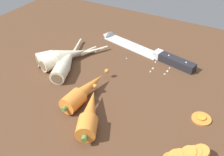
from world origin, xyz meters
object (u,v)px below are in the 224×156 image
at_px(chefs_knife, 142,49).
at_px(whole_carrot_second, 89,114).
at_px(parsnip_mid_right, 65,56).
at_px(carrot_slice_stack, 185,155).
at_px(parsnip_front, 61,58).
at_px(parsnip_back, 60,55).
at_px(carrot_slice_stray_near, 202,118).
at_px(parsnip_mid_left, 66,63).
at_px(whole_carrot, 84,91).

xyz_separation_m(chefs_knife, whole_carrot_second, (0.03, -0.34, 0.01)).
xyz_separation_m(parsnip_mid_right, carrot_slice_stack, (0.41, -0.16, -0.01)).
distance_m(parsnip_front, parsnip_back, 0.02).
height_order(parsnip_front, carrot_slice_stray_near, parsnip_front).
distance_m(chefs_knife, carrot_slice_stack, 0.41).
relative_size(parsnip_mid_left, carrot_slice_stray_near, 5.27).
bearing_deg(chefs_knife, carrot_slice_stack, -54.16).
xyz_separation_m(whole_carrot_second, parsnip_front, (-0.20, 0.15, -0.00)).
xyz_separation_m(whole_carrot_second, parsnip_mid_left, (-0.17, 0.14, -0.00)).
bearing_deg(parsnip_mid_left, carrot_slice_stack, -19.23).
height_order(whole_carrot_second, carrot_slice_stack, whole_carrot_second).
relative_size(whole_carrot_second, parsnip_mid_right, 0.86).
height_order(whole_carrot_second, parsnip_mid_right, whole_carrot_second).
bearing_deg(parsnip_mid_right, carrot_slice_stack, -21.88).
relative_size(whole_carrot, parsnip_front, 1.03).
distance_m(whole_carrot, carrot_slice_stray_near, 0.28).
bearing_deg(parsnip_front, parsnip_mid_left, -26.92).
relative_size(parsnip_mid_right, carrot_slice_stray_near, 4.42).
xyz_separation_m(parsnip_mid_left, carrot_slice_stack, (0.38, -0.13, -0.01)).
bearing_deg(parsnip_mid_right, parsnip_mid_left, -51.50).
bearing_deg(carrot_slice_stack, parsnip_mid_left, 160.77).
bearing_deg(whole_carrot, carrot_slice_stack, -11.34).
xyz_separation_m(whole_carrot, parsnip_mid_right, (-0.14, 0.11, -0.00)).
xyz_separation_m(parsnip_front, parsnip_back, (-0.01, 0.01, -0.00)).
xyz_separation_m(parsnip_mid_left, carrot_slice_stray_near, (0.38, -0.01, -0.02)).
bearing_deg(whole_carrot, parsnip_back, 146.36).
bearing_deg(carrot_slice_stack, parsnip_front, 160.26).
relative_size(whole_carrot_second, parsnip_back, 0.92).
relative_size(parsnip_mid_right, parsnip_back, 1.07).
distance_m(parsnip_mid_right, carrot_slice_stray_near, 0.41).
relative_size(whole_carrot_second, carrot_slice_stray_near, 3.81).
distance_m(parsnip_mid_left, carrot_slice_stack, 0.41).
bearing_deg(parsnip_back, carrot_slice_stray_near, -4.89).
height_order(whole_carrot_second, parsnip_back, whole_carrot_second).
bearing_deg(chefs_knife, whole_carrot_second, -85.34).
height_order(chefs_knife, parsnip_front, parsnip_front).
relative_size(whole_carrot, carrot_slice_stack, 2.37).
relative_size(whole_carrot, parsnip_mid_left, 0.82).
height_order(parsnip_back, carrot_slice_stray_near, parsnip_back).
distance_m(whole_carrot_second, parsnip_back, 0.27).
bearing_deg(chefs_knife, parsnip_front, -132.47).
height_order(chefs_knife, parsnip_back, parsnip_back).
xyz_separation_m(parsnip_back, carrot_slice_stray_near, (0.42, -0.04, -0.02)).
bearing_deg(parsnip_back, parsnip_front, -37.48).
bearing_deg(carrot_slice_stray_near, parsnip_mid_left, 178.24).
height_order(chefs_knife, carrot_slice_stray_near, chefs_knife).
bearing_deg(whole_carrot, parsnip_mid_right, 141.93).
relative_size(whole_carrot, parsnip_back, 1.04).
distance_m(chefs_knife, parsnip_back, 0.25).
height_order(whole_carrot, parsnip_mid_right, whole_carrot).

